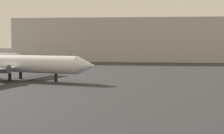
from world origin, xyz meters
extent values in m
cylinder|color=silver|center=(-21.58, 55.55, 3.21)|extent=(24.41, 9.06, 3.34)
cone|color=silver|center=(-7.99, 52.20, 3.21)|extent=(4.37, 4.13, 3.34)
cube|color=silver|center=(-22.76, 55.84, 2.70)|extent=(9.63, 24.22, 0.21)
cylinder|color=#4C4C54|center=(-20.96, 60.09, 2.54)|extent=(2.87, 2.12, 1.55)
cylinder|color=#4C4C54|center=(-23.14, 51.25, 2.54)|extent=(2.87, 2.12, 1.55)
cube|color=black|center=(-14.02, 53.69, 0.77)|extent=(0.52, 0.52, 1.53)
cube|color=black|center=(-22.35, 57.51, 0.77)|extent=(0.52, 0.52, 1.53)
cube|color=black|center=(-23.17, 54.17, 0.77)|extent=(0.52, 0.52, 1.53)
cone|color=silver|center=(-36.09, 92.56, 2.62)|extent=(3.06, 2.86, 2.42)
cube|color=black|center=(-40.54, 91.73, 0.71)|extent=(0.41, 0.41, 1.41)
cube|color=#B7B7B2|center=(-5.36, 123.89, 7.84)|extent=(83.10, 25.32, 15.68)
camera|label=1|loc=(3.51, -7.53, 7.78)|focal=54.61mm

